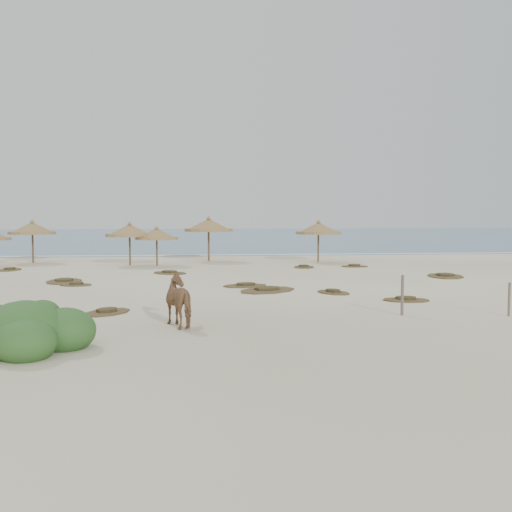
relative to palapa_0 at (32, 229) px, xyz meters
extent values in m
plane|color=beige|center=(11.31, -19.96, -2.31)|extent=(160.00, 160.00, 0.00)
cube|color=#2A587F|center=(11.31, 55.04, -2.31)|extent=(200.00, 100.00, 0.01)
cube|color=white|center=(11.31, 6.04, -2.31)|extent=(70.00, 0.60, 0.01)
cylinder|color=brown|center=(0.00, 0.00, -1.20)|extent=(0.13, 0.13, 2.23)
cylinder|color=olive|center=(0.00, 0.00, -0.28)|extent=(3.79, 3.79, 0.19)
cone|color=olive|center=(0.00, 0.00, 0.07)|extent=(3.67, 3.67, 0.80)
cone|color=olive|center=(0.00, 0.00, 0.55)|extent=(0.38, 0.38, 0.23)
cylinder|color=brown|center=(8.62, -3.37, -1.35)|extent=(0.11, 0.11, 1.93)
cylinder|color=olive|center=(8.62, -3.37, -0.55)|extent=(3.34, 3.34, 0.17)
cone|color=olive|center=(8.62, -3.37, -0.25)|extent=(3.23, 3.23, 0.69)
cone|color=olive|center=(8.62, -3.37, 0.17)|extent=(0.33, 0.33, 0.20)
cylinder|color=brown|center=(6.87, -3.02, -1.24)|extent=(0.12, 0.12, 2.14)
cylinder|color=olive|center=(6.87, -3.02, -0.36)|extent=(3.99, 3.99, 0.18)
cone|color=olive|center=(6.87, -3.02, -0.02)|extent=(3.86, 3.86, 0.76)
cone|color=olive|center=(6.87, -3.02, 0.44)|extent=(0.37, 0.37, 0.22)
cylinder|color=brown|center=(12.04, 0.08, -1.11)|extent=(0.14, 0.14, 2.41)
cylinder|color=olive|center=(12.04, 0.08, -0.11)|extent=(4.46, 4.46, 0.21)
cone|color=olive|center=(12.04, 0.08, 0.27)|extent=(4.31, 4.31, 0.86)
cone|color=olive|center=(12.04, 0.08, 0.78)|extent=(0.41, 0.41, 0.25)
cylinder|color=brown|center=(19.61, -1.56, -1.21)|extent=(0.13, 0.13, 2.21)
cylinder|color=olive|center=(19.61, -1.56, -0.29)|extent=(4.14, 4.14, 0.19)
cone|color=olive|center=(19.61, -1.56, 0.06)|extent=(4.00, 4.00, 0.79)
cone|color=olive|center=(19.61, -1.56, 0.53)|extent=(0.38, 0.38, 0.23)
imported|color=#966544|center=(10.63, -24.00, -1.56)|extent=(1.48, 1.95, 1.50)
cylinder|color=#6C6051|center=(17.61, -22.93, -1.66)|extent=(0.11, 0.11, 1.30)
cylinder|color=#6C6051|center=(20.92, -23.49, -1.77)|extent=(0.09, 0.09, 1.08)
ellipsoid|color=#37632A|center=(7.02, -26.73, -1.80)|extent=(1.86, 1.86, 1.39)
ellipsoid|color=#37632A|center=(7.85, -26.45, -1.89)|extent=(1.49, 1.49, 1.12)
ellipsoid|color=#37632A|center=(7.20, -27.38, -1.94)|extent=(1.39, 1.39, 1.05)
ellipsoid|color=#37632A|center=(6.64, -27.20, -1.96)|extent=(1.30, 1.30, 0.98)
ellipsoid|color=#37632A|center=(7.57, -25.89, -1.99)|extent=(1.12, 1.12, 0.84)
ellipsoid|color=#37632A|center=(7.29, -26.27, -1.48)|extent=(0.84, 0.84, 0.63)
ellipsoid|color=#37632A|center=(6.74, -26.64, -1.43)|extent=(0.74, 0.74, 0.56)
camera|label=1|loc=(10.95, -40.44, 0.86)|focal=40.00mm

